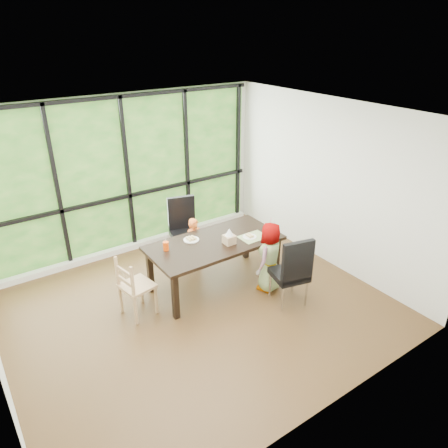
% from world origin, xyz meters
% --- Properties ---
extents(ground, '(5.00, 5.00, 0.00)m').
position_xyz_m(ground, '(0.00, 0.00, 0.00)').
color(ground, black).
rests_on(ground, ground).
extents(back_wall, '(5.00, 0.00, 5.00)m').
position_xyz_m(back_wall, '(0.00, 2.25, 1.35)').
color(back_wall, silver).
rests_on(back_wall, ground).
extents(foliage_backdrop, '(4.80, 0.02, 2.65)m').
position_xyz_m(foliage_backdrop, '(0.00, 2.23, 1.35)').
color(foliage_backdrop, '#1F4517').
rests_on(foliage_backdrop, back_wall).
extents(window_mullions, '(4.80, 0.06, 2.65)m').
position_xyz_m(window_mullions, '(0.00, 2.19, 1.35)').
color(window_mullions, black).
rests_on(window_mullions, back_wall).
extents(window_sill, '(4.80, 0.12, 0.10)m').
position_xyz_m(window_sill, '(0.00, 2.15, 0.05)').
color(window_sill, silver).
rests_on(window_sill, ground).
extents(dining_table, '(2.07, 1.16, 0.75)m').
position_xyz_m(dining_table, '(0.54, 0.36, 0.38)').
color(dining_table, black).
rests_on(dining_table, ground).
extents(chair_window_leather, '(0.56, 0.56, 1.08)m').
position_xyz_m(chair_window_leather, '(0.55, 1.29, 0.54)').
color(chair_window_leather, black).
rests_on(chair_window_leather, ground).
extents(chair_interior_leather, '(0.56, 0.56, 1.08)m').
position_xyz_m(chair_interior_leather, '(1.15, -0.62, 0.54)').
color(chair_interior_leather, black).
rests_on(chair_interior_leather, ground).
extents(chair_end_beech, '(0.47, 0.49, 0.90)m').
position_xyz_m(chair_end_beech, '(-0.73, 0.36, 0.45)').
color(chair_end_beech, '#A67C55').
rests_on(chair_end_beech, ground).
extents(child_toddler, '(0.33, 0.22, 0.89)m').
position_xyz_m(child_toddler, '(0.54, 0.94, 0.44)').
color(child_toddler, orange).
rests_on(child_toddler, ground).
extents(child_older, '(0.63, 0.53, 1.09)m').
position_xyz_m(child_older, '(1.12, -0.19, 0.54)').
color(child_older, slate).
rests_on(child_older, ground).
extents(placemat, '(0.41, 0.30, 0.01)m').
position_xyz_m(placemat, '(1.09, 0.14, 0.75)').
color(placemat, tan).
rests_on(placemat, dining_table).
extents(plate_far, '(0.23, 0.23, 0.01)m').
position_xyz_m(plate_far, '(0.27, 0.59, 0.76)').
color(plate_far, white).
rests_on(plate_far, dining_table).
extents(plate_near, '(0.21, 0.21, 0.01)m').
position_xyz_m(plate_near, '(1.05, 0.17, 0.76)').
color(plate_near, white).
rests_on(plate_near, dining_table).
extents(orange_cup, '(0.08, 0.08, 0.13)m').
position_xyz_m(orange_cup, '(-0.18, 0.53, 0.82)').
color(orange_cup, '#F84B0A').
rests_on(orange_cup, dining_table).
extents(green_cup, '(0.08, 0.08, 0.13)m').
position_xyz_m(green_cup, '(1.38, 0.10, 0.82)').
color(green_cup, '#4BC634').
rests_on(green_cup, dining_table).
extents(tissue_box, '(0.16, 0.16, 0.13)m').
position_xyz_m(tissue_box, '(0.68, 0.18, 0.82)').
color(tissue_box, tan).
rests_on(tissue_box, dining_table).
extents(crepe_rolls_far, '(0.15, 0.12, 0.04)m').
position_xyz_m(crepe_rolls_far, '(0.27, 0.59, 0.78)').
color(crepe_rolls_far, tan).
rests_on(crepe_rolls_far, plate_far).
extents(crepe_rolls_near, '(0.10, 0.12, 0.04)m').
position_xyz_m(crepe_rolls_near, '(1.05, 0.17, 0.78)').
color(crepe_rolls_near, tan).
rests_on(crepe_rolls_near, plate_near).
extents(straw_white, '(0.01, 0.04, 0.20)m').
position_xyz_m(straw_white, '(-0.18, 0.53, 0.92)').
color(straw_white, white).
rests_on(straw_white, orange_cup).
extents(straw_pink, '(0.01, 0.04, 0.20)m').
position_xyz_m(straw_pink, '(1.38, 0.10, 0.92)').
color(straw_pink, pink).
rests_on(straw_pink, green_cup).
extents(tissue, '(0.12, 0.12, 0.11)m').
position_xyz_m(tissue, '(0.68, 0.18, 0.94)').
color(tissue, white).
rests_on(tissue, tissue_box).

